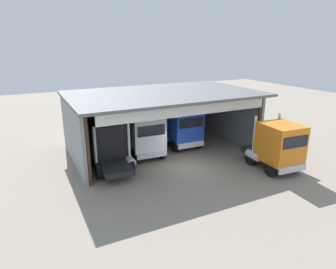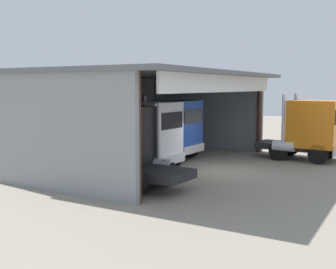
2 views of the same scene
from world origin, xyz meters
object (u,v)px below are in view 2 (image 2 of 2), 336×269
(truck_black_center_bay, at_px, (121,144))
(oil_drum, at_px, (148,143))
(truck_blue_center_left_bay, at_px, (171,128))
(tool_cart, at_px, (146,143))
(truck_white_center_right_bay, at_px, (146,136))
(truck_orange_yard_outside, at_px, (310,128))

(truck_black_center_bay, height_order, oil_drum, truck_black_center_bay)
(truck_blue_center_left_bay, distance_m, oil_drum, 4.16)
(truck_black_center_bay, xyz_separation_m, tool_cart, (8.67, 4.40, -1.27))
(truck_black_center_bay, xyz_separation_m, truck_white_center_right_bay, (2.99, 0.70, -0.00))
(truck_orange_yard_outside, height_order, oil_drum, truck_orange_yard_outside)
(truck_blue_center_left_bay, bearing_deg, truck_white_center_right_bay, 12.72)
(truck_white_center_right_bay, bearing_deg, truck_orange_yard_outside, 142.22)
(truck_black_center_bay, relative_size, oil_drum, 5.41)
(truck_white_center_right_bay, relative_size, oil_drum, 5.30)
(truck_orange_yard_outside, relative_size, oil_drum, 5.19)
(truck_orange_yard_outside, bearing_deg, oil_drum, -79.45)
(truck_orange_yard_outside, bearing_deg, truck_blue_center_left_bay, -58.98)
(truck_black_center_bay, bearing_deg, truck_blue_center_left_bay, 15.28)
(truck_white_center_right_bay, bearing_deg, tool_cart, -143.82)
(oil_drum, bearing_deg, truck_blue_center_left_bay, -127.82)
(truck_orange_yard_outside, xyz_separation_m, tool_cart, (-1.59, 9.98, -1.31))
(oil_drum, distance_m, tool_cart, 0.46)
(truck_blue_center_left_bay, bearing_deg, oil_drum, -126.24)
(truck_black_center_bay, bearing_deg, tool_cart, 30.16)
(truck_black_center_bay, bearing_deg, oil_drum, 29.72)
(truck_orange_yard_outside, bearing_deg, truck_black_center_bay, -24.47)
(truck_black_center_bay, xyz_separation_m, truck_blue_center_left_bay, (6.69, 1.43, 0.02))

